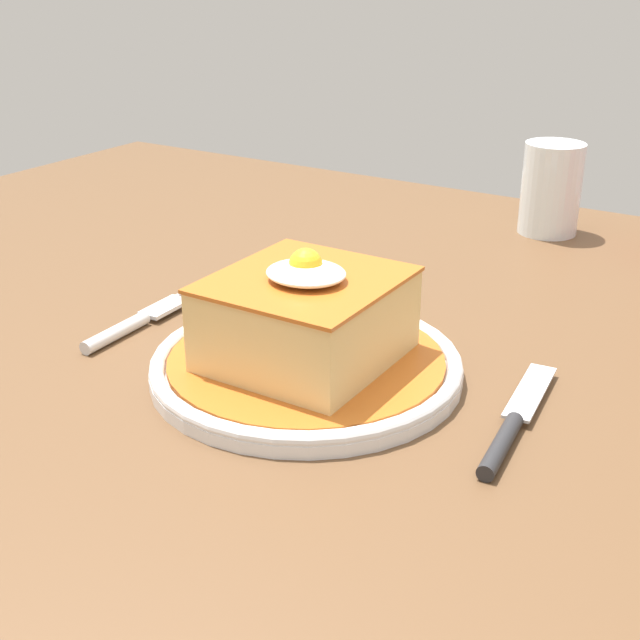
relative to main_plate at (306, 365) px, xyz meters
name	(u,v)px	position (x,y,z in m)	size (l,w,h in m)	color
dining_table	(365,412)	(-0.01, 0.12, -0.10)	(1.42, 0.92, 0.73)	brown
main_plate	(306,365)	(0.00, 0.00, 0.00)	(0.24, 0.24, 0.02)	white
sandwich_meal	(306,325)	(0.00, 0.00, 0.03)	(0.22, 0.22, 0.09)	#B75B1E
fork	(133,324)	(-0.18, -0.01, 0.00)	(0.02, 0.14, 0.01)	silver
knife	(510,429)	(0.17, 0.00, 0.00)	(0.03, 0.17, 0.01)	#262628
drinking_glass	(550,195)	(0.04, 0.46, 0.04)	(0.07, 0.07, 0.10)	#3F2314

